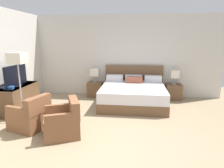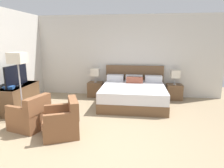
{
  "view_description": "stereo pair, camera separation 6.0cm",
  "coord_description": "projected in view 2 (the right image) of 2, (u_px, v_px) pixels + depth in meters",
  "views": [
    {
      "loc": [
        0.62,
        -3.35,
        1.93
      ],
      "look_at": [
        -0.04,
        1.94,
        0.75
      ],
      "focal_mm": 32.0,
      "sensor_mm": 36.0,
      "label": 1
    },
    {
      "loc": [
        0.68,
        -3.34,
        1.93
      ],
      "look_at": [
        -0.04,
        1.94,
        0.75
      ],
      "focal_mm": 32.0,
      "sensor_mm": 36.0,
      "label": 2
    }
  ],
  "objects": [
    {
      "name": "bed",
      "position": [
        133.0,
        94.0,
        6.09
      ],
      "size": [
        1.96,
        1.96,
        1.08
      ],
      "color": "brown",
      "rests_on": "ground"
    },
    {
      "name": "book_blue_cover",
      "position": [
        9.0,
        87.0,
        5.04
      ],
      "size": [
        0.28,
        0.22,
        0.03
      ],
      "primitive_type": "cube",
      "rotation": [
        0.0,
        0.0,
        0.16
      ],
      "color": "#234C8E",
      "rests_on": "book_red_cover"
    },
    {
      "name": "ground_plane",
      "position": [
        100.0,
        145.0,
        3.74
      ],
      "size": [
        10.6,
        10.6,
        0.0
      ],
      "primitive_type": "plane",
      "color": "#998466"
    },
    {
      "name": "table_lamp_left",
      "position": [
        95.0,
        72.0,
        6.81
      ],
      "size": [
        0.27,
        0.27,
        0.48
      ],
      "color": "#B7B7BC",
      "rests_on": "nightstand_left"
    },
    {
      "name": "book_red_cover",
      "position": [
        10.0,
        88.0,
        5.04
      ],
      "size": [
        0.23,
        0.19,
        0.04
      ],
      "primitive_type": "cube",
      "rotation": [
        0.0,
        0.0,
        0.2
      ],
      "color": "#234C8E",
      "rests_on": "dresser"
    },
    {
      "name": "wall_back",
      "position": [
        119.0,
        56.0,
        6.89
      ],
      "size": [
        6.89,
        0.06,
        2.76
      ],
      "primitive_type": "cube",
      "color": "beige",
      "rests_on": "ground"
    },
    {
      "name": "armchair_by_window",
      "position": [
        31.0,
        116.0,
        4.42
      ],
      "size": [
        0.84,
        0.84,
        0.76
      ],
      "color": "brown",
      "rests_on": "ground"
    },
    {
      "name": "wall_left",
      "position": [
        3.0,
        61.0,
        5.24
      ],
      "size": [
        0.06,
        5.33,
        2.76
      ],
      "primitive_type": "cube",
      "color": "beige",
      "rests_on": "ground"
    },
    {
      "name": "armchair_companion",
      "position": [
        63.0,
        122.0,
        4.09
      ],
      "size": [
        0.91,
        0.9,
        0.76
      ],
      "color": "brown",
      "rests_on": "ground"
    },
    {
      "name": "nightstand_right",
      "position": [
        174.0,
        92.0,
        6.59
      ],
      "size": [
        0.5,
        0.43,
        0.5
      ],
      "color": "brown",
      "rests_on": "ground"
    },
    {
      "name": "tv",
      "position": [
        16.0,
        76.0,
        5.33
      ],
      "size": [
        0.18,
        0.95,
        0.57
      ],
      "color": "black",
      "rests_on": "dresser"
    },
    {
      "name": "floor_lamp",
      "position": [
        18.0,
        63.0,
        4.61
      ],
      "size": [
        0.35,
        0.35,
        1.65
      ],
      "color": "#B7B7BC",
      "rests_on": "ground"
    },
    {
      "name": "nightstand_left",
      "position": [
        96.0,
        89.0,
        6.94
      ],
      "size": [
        0.5,
        0.43,
        0.5
      ],
      "color": "brown",
      "rests_on": "ground"
    },
    {
      "name": "dresser",
      "position": [
        20.0,
        98.0,
        5.51
      ],
      "size": [
        0.52,
        1.34,
        0.72
      ],
      "color": "brown",
      "rests_on": "ground"
    },
    {
      "name": "table_lamp_right",
      "position": [
        175.0,
        74.0,
        6.46
      ],
      "size": [
        0.27,
        0.27,
        0.48
      ],
      "color": "#B7B7BC",
      "rests_on": "nightstand_right"
    }
  ]
}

